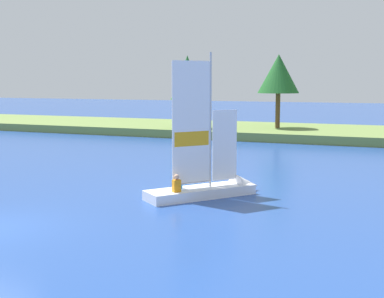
{
  "coord_description": "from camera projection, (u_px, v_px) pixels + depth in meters",
  "views": [
    {
      "loc": [
        11.44,
        -11.66,
        4.39
      ],
      "look_at": [
        2.19,
        11.0,
        1.2
      ],
      "focal_mm": 48.66,
      "sensor_mm": 36.0,
      "label": 1
    }
  ],
  "objects": [
    {
      "name": "shoreline_tree_left",
      "position": [
        187.0,
        78.0,
        41.42
      ],
      "size": [
        2.68,
        2.68,
        5.8
      ],
      "color": "brown",
      "rests_on": "shore_bank"
    },
    {
      "name": "shore_bank",
      "position": [
        255.0,
        131.0,
        43.18
      ],
      "size": [
        80.0,
        10.58,
        0.65
      ],
      "primitive_type": "cube",
      "color": "olive",
      "rests_on": "ground"
    },
    {
      "name": "shoreline_tree_midleft",
      "position": [
        279.0,
        74.0,
        41.56
      ],
      "size": [
        3.32,
        3.32,
        5.89
      ],
      "color": "brown",
      "rests_on": "shore_bank"
    },
    {
      "name": "sailboat",
      "position": [
        217.0,
        184.0,
        20.17
      ],
      "size": [
        3.93,
        4.52,
        5.84
      ],
      "rotation": [
        0.0,
        0.0,
        0.9
      ],
      "color": "white",
      "rests_on": "ground"
    }
  ]
}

